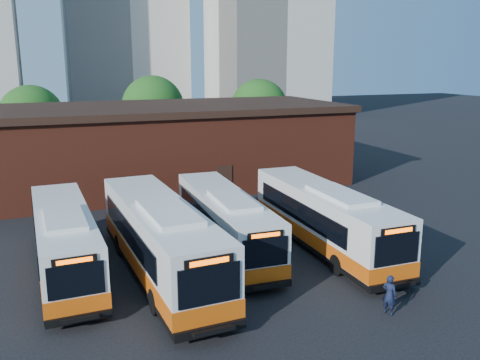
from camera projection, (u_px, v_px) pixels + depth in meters
name	position (u px, v px, depth m)	size (l,w,h in m)	color
ground	(263.00, 277.00, 23.54)	(220.00, 220.00, 0.00)	black
bus_west	(65.00, 243.00, 23.76)	(2.85, 11.90, 3.22)	silver
bus_midwest	(160.00, 242.00, 23.41)	(3.48, 13.44, 3.63)	silver
bus_mideast	(225.00, 224.00, 26.62)	(2.86, 11.90, 3.22)	silver
bus_east	(324.00, 220.00, 26.92)	(2.73, 12.63, 3.43)	silver
transit_worker	(389.00, 295.00, 19.92)	(0.60, 0.39, 1.65)	black
depot_building	(164.00, 144.00, 40.97)	(28.60, 12.60, 6.40)	maroon
tree_west	(32.00, 117.00, 48.07)	(6.00, 6.00, 7.65)	#382314
tree_mid	(153.00, 107.00, 53.99)	(6.56, 6.56, 8.36)	#382314
tree_east	(259.00, 108.00, 55.16)	(6.24, 6.24, 7.96)	#382314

